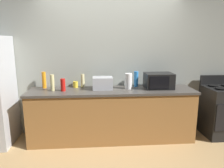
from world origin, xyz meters
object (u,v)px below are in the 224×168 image
stove_range (221,111)px  bottle_vinegar (52,83)px  bottle_hot_sauce (63,85)px  bottle_spray_cleaner (136,79)px  microwave (159,81)px  bottle_dish_soap (44,80)px  bottle_hand_soap (83,81)px  paper_towel_roll (129,81)px  mug_yellow (75,84)px  toaster_oven (103,83)px

stove_range → bottle_vinegar: (-3.00, 0.01, 0.58)m
bottle_vinegar → bottle_hot_sauce: bottle_vinegar is taller
bottle_spray_cleaner → bottle_hot_sauce: 1.30m
microwave → bottle_dish_soap: (-2.01, 0.18, 0.01)m
microwave → bottle_hand_soap: size_ratio=2.00×
bottle_hand_soap → bottle_dish_soap: bottle_dish_soap is taller
microwave → bottle_spray_cleaner: (-0.37, 0.17, 0.00)m
bottle_hand_soap → bottle_vinegar: bearing=-156.2°
paper_towel_roll → mug_yellow: (-0.93, 0.18, -0.08)m
toaster_oven → microwave: bearing=-0.7°
toaster_oven → bottle_spray_cleaner: bottle_spray_cleaner is taller
stove_range → bottle_spray_cleaner: bearing=172.0°
stove_range → bottle_dish_soap: (-3.18, 0.23, 0.58)m
bottle_hand_soap → mug_yellow: 0.15m
mug_yellow → bottle_vinegar: bearing=-148.2°
stove_range → mug_yellow: bearing=175.0°
bottle_vinegar → bottle_hot_sauce: 0.18m
toaster_oven → bottle_spray_cleaner: (0.61, 0.16, 0.03)m
bottle_spray_cleaner → bottle_vinegar: bearing=-171.8°
bottle_spray_cleaner → paper_towel_roll: bearing=-134.3°
toaster_oven → bottle_dish_soap: 1.04m
paper_towel_roll → bottle_vinegar: size_ratio=0.98×
bottle_vinegar → bottle_dish_soap: bottle_dish_soap is taller
stove_range → paper_towel_roll: 1.80m
toaster_oven → bottle_hot_sauce: 0.67m
toaster_oven → bottle_dish_soap: (-1.02, 0.17, 0.04)m
paper_towel_roll → bottle_dish_soap: 1.48m
stove_range → microwave: microwave is taller
bottle_vinegar → bottle_hot_sauce: bearing=-10.9°
stove_range → toaster_oven: size_ratio=3.18×
toaster_oven → bottle_hand_soap: bottle_hand_soap is taller
paper_towel_roll → bottle_spray_cleaner: (0.16, 0.17, 0.00)m
stove_range → microwave: bearing=177.7°
paper_towel_roll → bottle_hot_sauce: size_ratio=1.30×
bottle_hand_soap → bottle_hot_sauce: size_ratio=1.15×
bottle_spray_cleaner → bottle_hot_sauce: (-1.27, -0.24, -0.03)m
microwave → bottle_dish_soap: bottle_dish_soap is taller
bottle_dish_soap → bottle_hot_sauce: 0.44m
microwave → mug_yellow: bearing=172.8°
bottle_hot_sauce → toaster_oven: bearing=7.3°
bottle_dish_soap → paper_towel_roll: bearing=-6.9°
toaster_oven → bottle_vinegar: (-0.84, -0.05, 0.03)m
toaster_oven → bottle_hot_sauce: (-0.66, -0.08, -0.00)m
bottle_hand_soap → microwave: bearing=-7.6°
bottle_hand_soap → bottle_hot_sauce: bearing=-141.3°
toaster_oven → bottle_vinegar: bearing=-176.5°
bottle_hand_soap → bottle_spray_cleaner: (0.96, -0.01, 0.02)m
bottle_vinegar → bottle_spray_cleaner: bottle_spray_cleaner is taller
toaster_oven → bottle_hot_sauce: bearing=-172.7°
mug_yellow → toaster_oven: bearing=-19.7°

